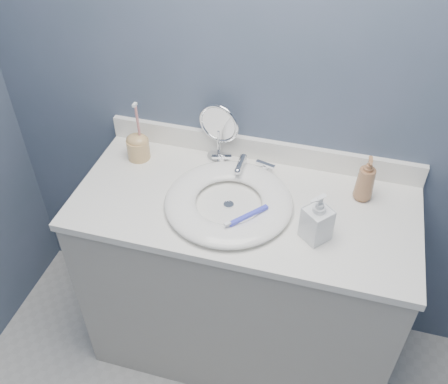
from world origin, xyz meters
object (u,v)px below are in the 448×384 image
(soap_bottle_clear, at_px, (318,217))
(toothbrush_holder, at_px, (138,146))
(makeup_mirror, at_px, (219,130))
(soap_bottle_amber, at_px, (366,179))

(soap_bottle_clear, bearing_deg, toothbrush_holder, -158.05)
(makeup_mirror, bearing_deg, toothbrush_holder, -153.90)
(soap_bottle_amber, bearing_deg, toothbrush_holder, 175.30)
(soap_bottle_clear, height_order, toothbrush_holder, toothbrush_holder)
(makeup_mirror, relative_size, toothbrush_holder, 0.96)
(soap_bottle_amber, bearing_deg, makeup_mirror, 166.51)
(makeup_mirror, height_order, soap_bottle_amber, makeup_mirror)
(soap_bottle_amber, relative_size, soap_bottle_clear, 0.99)
(makeup_mirror, height_order, toothbrush_holder, toothbrush_holder)
(soap_bottle_clear, bearing_deg, soap_bottle_amber, 100.69)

